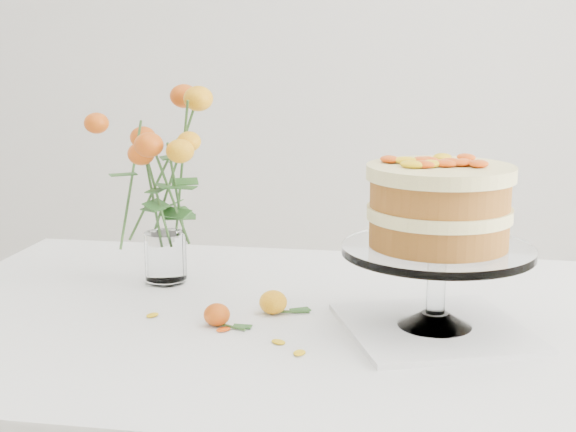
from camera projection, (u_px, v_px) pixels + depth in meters
The scene contains 10 objects.
table at pixel (304, 359), 1.42m from camera, with size 1.43×0.93×0.76m.
napkin at pixel (434, 328), 1.33m from camera, with size 0.29×0.29×0.01m, color silver.
cake_stand at pixel (439, 215), 1.29m from camera, with size 0.31×0.31×0.28m.
rose_vase at pixel (162, 163), 1.54m from camera, with size 0.27×0.27×0.41m.
loose_rose_near at pixel (273, 302), 1.41m from camera, with size 0.09×0.05×0.04m.
loose_rose_far at pixel (217, 315), 1.35m from camera, with size 0.08×0.05×0.04m.
stray_petal_a at pixel (223, 330), 1.32m from camera, with size 0.03×0.02×0.00m, color yellow.
stray_petal_b at pixel (278, 342), 1.27m from camera, with size 0.03×0.02×0.00m, color yellow.
stray_petal_c at pixel (299, 353), 1.22m from camera, with size 0.03×0.02×0.00m, color yellow.
stray_petal_d at pixel (152, 315), 1.40m from camera, with size 0.03×0.02×0.00m, color yellow.
Camera 1 is at (0.20, -1.32, 1.22)m, focal length 50.00 mm.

